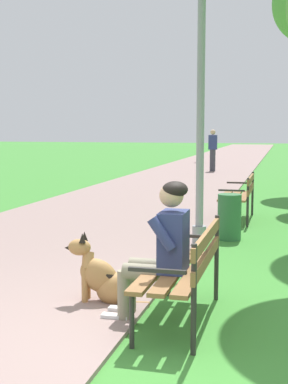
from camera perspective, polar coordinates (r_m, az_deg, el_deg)
ground_plane at (r=4.30m, az=-1.60°, el=-16.61°), size 120.00×120.00×0.00m
paved_path at (r=28.04m, az=7.69°, el=3.16°), size 4.21×60.00×0.04m
park_bench_near at (r=4.83m, az=4.41°, el=-7.55°), size 0.55×1.50×0.85m
park_bench_mid at (r=10.25m, az=9.99°, el=-0.09°), size 0.55×1.50×0.85m
person_seated_on_near_bench at (r=4.76m, az=1.80°, el=-5.67°), size 0.74×0.49×1.25m
dog_shepherd at (r=5.35m, az=-4.20°, el=-8.97°), size 0.83×0.32×0.71m
lamp_post_near at (r=7.82m, az=5.91°, el=9.13°), size 0.24×0.24×3.94m
litter_bin at (r=8.47m, az=8.87°, el=-2.58°), size 0.36×0.36×0.70m
pedestrian_distant at (r=21.40m, az=7.16°, el=4.30°), size 0.32×0.22×1.65m
pedestrian_further_distant at (r=27.11m, az=5.86°, el=4.80°), size 0.32×0.22×1.65m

